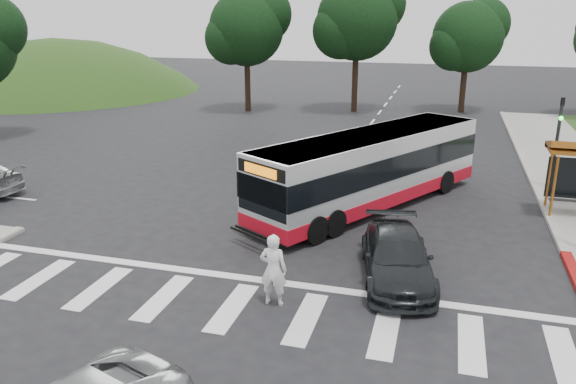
% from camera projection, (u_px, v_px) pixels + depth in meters
% --- Properties ---
extents(ground, '(140.00, 140.00, 0.00)m').
position_uv_depth(ground, '(285.00, 237.00, 19.29)').
color(ground, black).
rests_on(ground, ground).
extents(curb_east, '(0.30, 40.00, 0.15)m').
position_uv_depth(curb_east, '(537.00, 189.00, 24.24)').
color(curb_east, '#9E9991').
rests_on(curb_east, ground).
extents(hillside_nw, '(44.00, 44.00, 10.00)m').
position_uv_depth(hillside_nw, '(58.00, 90.00, 55.10)').
color(hillside_nw, '#204415').
rests_on(hillside_nw, ground).
extents(crosswalk_ladder, '(18.00, 2.60, 0.01)m').
position_uv_depth(crosswalk_ladder, '(232.00, 307.00, 14.71)').
color(crosswalk_ladder, silver).
rests_on(crosswalk_ladder, ground).
extents(traffic_signal_ne_short, '(0.18, 0.37, 4.00)m').
position_uv_depth(traffic_signal_ne_short, '(558.00, 133.00, 23.79)').
color(traffic_signal_ne_short, black).
rests_on(traffic_signal_ne_short, ground).
extents(tree_north_a, '(6.60, 6.15, 10.17)m').
position_uv_depth(tree_north_a, '(358.00, 18.00, 41.52)').
color(tree_north_a, black).
rests_on(tree_north_a, ground).
extents(tree_north_b, '(5.72, 5.33, 8.43)m').
position_uv_depth(tree_north_b, '(469.00, 36.00, 41.64)').
color(tree_north_b, black).
rests_on(tree_north_b, ground).
extents(tree_north_c, '(6.16, 5.74, 9.30)m').
position_uv_depth(tree_north_c, '(248.00, 27.00, 41.97)').
color(tree_north_c, black).
rests_on(tree_north_c, ground).
extents(transit_bus, '(7.87, 11.05, 2.94)m').
position_uv_depth(transit_bus, '(371.00, 171.00, 21.95)').
color(transit_bus, silver).
rests_on(transit_bus, ground).
extents(pedestrian, '(0.73, 0.49, 1.98)m').
position_uv_depth(pedestrian, '(273.00, 270.00, 14.61)').
color(pedestrian, white).
rests_on(pedestrian, ground).
extents(dark_sedan, '(2.76, 4.94, 1.35)m').
position_uv_depth(dark_sedan, '(397.00, 257.00, 16.11)').
color(dark_sedan, black).
rests_on(dark_sedan, ground).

